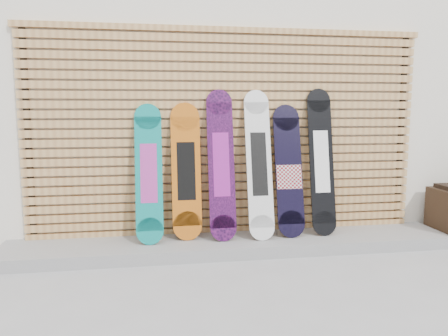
{
  "coord_description": "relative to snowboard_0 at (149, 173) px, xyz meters",
  "views": [
    {
      "loc": [
        -0.93,
        -3.63,
        1.45
      ],
      "look_at": [
        -0.22,
        0.75,
        0.85
      ],
      "focal_mm": 35.0,
      "sensor_mm": 36.0,
      "label": 1
    }
  ],
  "objects": [
    {
      "name": "ground",
      "position": [
        0.99,
        -0.76,
        -0.81
      ],
      "size": [
        80.0,
        80.0,
        0.0
      ],
      "primitive_type": "plane",
      "color": "#9C9D9F",
      "rests_on": "ground"
    },
    {
      "name": "building",
      "position": [
        1.49,
        2.74,
        0.99
      ],
      "size": [
        12.0,
        5.0,
        3.6
      ],
      "primitive_type": "cube",
      "color": "white",
      "rests_on": "ground"
    },
    {
      "name": "concrete_step",
      "position": [
        0.84,
        -0.08,
        -0.75
      ],
      "size": [
        4.6,
        0.7,
        0.12
      ],
      "primitive_type": "cube",
      "color": "gray",
      "rests_on": "ground"
    },
    {
      "name": "slat_wall",
      "position": [
        0.84,
        0.21,
        0.4
      ],
      "size": [
        4.26,
        0.08,
        2.29
      ],
      "color": "tan",
      "rests_on": "ground"
    },
    {
      "name": "snowboard_0",
      "position": [
        0.0,
        0.0,
        0.0
      ],
      "size": [
        0.27,
        0.36,
        1.39
      ],
      "color": "#0D8581",
      "rests_on": "concrete_step"
    },
    {
      "name": "snowboard_1",
      "position": [
        0.38,
        0.05,
        0.01
      ],
      "size": [
        0.3,
        0.27,
        1.4
      ],
      "color": "#C66215",
      "rests_on": "concrete_step"
    },
    {
      "name": "snowboard_2",
      "position": [
        0.74,
        -0.0,
        0.07
      ],
      "size": [
        0.27,
        0.37,
        1.54
      ],
      "color": "black",
      "rests_on": "concrete_step"
    },
    {
      "name": "snowboard_3",
      "position": [
        1.13,
        -0.02,
        0.07
      ],
      "size": [
        0.26,
        0.4,
        1.53
      ],
      "color": "white",
      "rests_on": "concrete_step"
    },
    {
      "name": "snowboard_4",
      "position": [
        1.46,
        0.0,
        -0.01
      ],
      "size": [
        0.29,
        0.36,
        1.38
      ],
      "color": "black",
      "rests_on": "concrete_step"
    },
    {
      "name": "snowboard_5",
      "position": [
        1.82,
        0.01,
        0.08
      ],
      "size": [
        0.26,
        0.34,
        1.55
      ],
      "color": "black",
      "rests_on": "concrete_step"
    }
  ]
}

